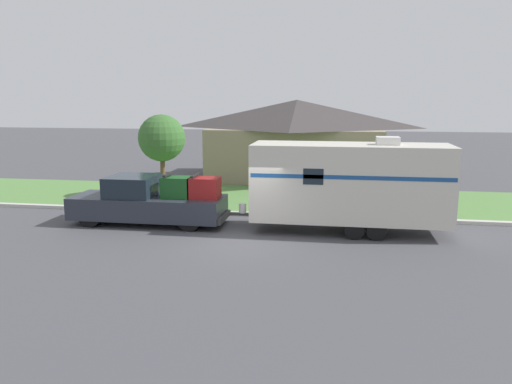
# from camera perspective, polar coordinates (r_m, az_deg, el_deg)

# --- Properties ---
(ground_plane) EXTENTS (120.00, 120.00, 0.00)m
(ground_plane) POSITION_cam_1_polar(r_m,az_deg,el_deg) (17.45, -1.39, -5.59)
(ground_plane) COLOR #47474C
(curb_strip) EXTENTS (80.00, 0.30, 0.14)m
(curb_strip) POSITION_cam_1_polar(r_m,az_deg,el_deg) (21.01, 0.49, -2.57)
(curb_strip) COLOR beige
(curb_strip) RESTS_ON ground_plane
(lawn_strip) EXTENTS (80.00, 7.00, 0.03)m
(lawn_strip) POSITION_cam_1_polar(r_m,az_deg,el_deg) (24.55, 1.79, -0.76)
(lawn_strip) COLOR #568442
(lawn_strip) RESTS_ON ground_plane
(house_across_street) EXTENTS (10.92, 7.16, 4.78)m
(house_across_street) POSITION_cam_1_polar(r_m,az_deg,el_deg) (30.88, 4.65, 6.19)
(house_across_street) COLOR gray
(house_across_street) RESTS_ON ground_plane
(pickup_truck) EXTENTS (6.11, 2.04, 2.02)m
(pickup_truck) POSITION_cam_1_polar(r_m,az_deg,el_deg) (20.02, -12.02, -1.09)
(pickup_truck) COLOR black
(pickup_truck) RESTS_ON ground_plane
(travel_trailer) EXTENTS (8.08, 2.25, 3.54)m
(travel_trailer) POSITION_cam_1_polar(r_m,az_deg,el_deg) (18.50, 10.68, 1.07)
(travel_trailer) COLOR black
(travel_trailer) RESTS_ON ground_plane
(mailbox) EXTENTS (0.48, 0.20, 1.36)m
(mailbox) POSITION_cam_1_polar(r_m,az_deg,el_deg) (22.58, -11.01, 0.69)
(mailbox) COLOR brown
(mailbox) RESTS_ON ground_plane
(tree_in_yard) EXTENTS (2.32, 2.32, 4.10)m
(tree_in_yard) POSITION_cam_1_polar(r_m,az_deg,el_deg) (25.22, -10.73, 6.04)
(tree_in_yard) COLOR brown
(tree_in_yard) RESTS_ON ground_plane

